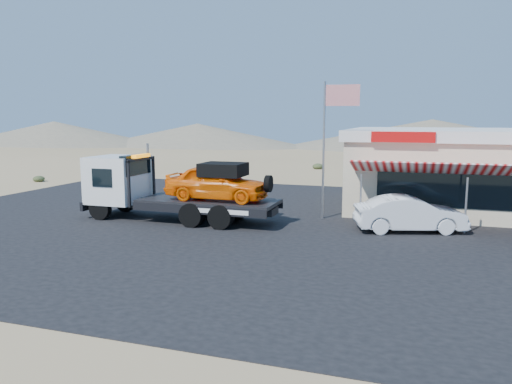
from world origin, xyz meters
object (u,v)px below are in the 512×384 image
white_sedan (410,214)px  flagpole (329,134)px  tow_truck (175,186)px  jerky_store (458,169)px

white_sedan → flagpole: (-3.52, 1.43, 3.04)m
tow_truck → flagpole: flagpole is taller
tow_truck → jerky_store: size_ratio=0.82×
jerky_store → flagpole: size_ratio=1.73×
tow_truck → flagpole: bearing=20.6°
tow_truck → jerky_store: bearing=30.0°
tow_truck → white_sedan: tow_truck is taller
white_sedan → jerky_store: size_ratio=0.41×
white_sedan → flagpole: flagpole is taller
white_sedan → jerky_store: 6.38m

